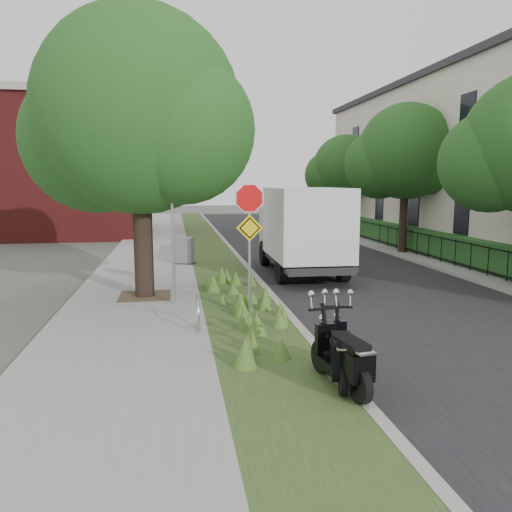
{
  "coord_description": "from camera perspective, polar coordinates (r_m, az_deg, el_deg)",
  "views": [
    {
      "loc": [
        -3.14,
        -11.01,
        3.23
      ],
      "look_at": [
        -1.03,
        1.89,
        1.3
      ],
      "focal_mm": 35.0,
      "sensor_mm": 36.0,
      "label": 1
    }
  ],
  "objects": [
    {
      "name": "fence_far",
      "position": [
        23.56,
        16.83,
        1.81
      ],
      "size": [
        0.04,
        24.0,
        1.0
      ],
      "color": "black",
      "rests_on": "ground"
    },
    {
      "name": "kerb_near",
      "position": [
        21.41,
        -2.1,
        -0.1
      ],
      "size": [
        0.2,
        60.0,
        0.13
      ],
      "primitive_type": "cube",
      "color": "#9E9991",
      "rests_on": "ground"
    },
    {
      "name": "footpath_far",
      "position": [
        24.09,
        18.9,
        0.39
      ],
      "size": [
        3.2,
        60.0,
        0.12
      ],
      "primitive_type": "cube",
      "color": "gray",
      "rests_on": "ground"
    },
    {
      "name": "bike_hoop",
      "position": [
        10.77,
        -6.68,
        -6.36
      ],
      "size": [
        0.06,
        0.78,
        0.77
      ],
      "color": "#A5A8AD",
      "rests_on": "ground"
    },
    {
      "name": "brick_building",
      "position": [
        33.63,
        -20.47,
        9.56
      ],
      "size": [
        9.4,
        10.4,
        8.3
      ],
      "color": "maroon",
      "rests_on": "ground"
    },
    {
      "name": "utility_cabinet",
      "position": [
        19.45,
        -8.19,
        0.59
      ],
      "size": [
        0.9,
        0.74,
        1.03
      ],
      "color": "#262628",
      "rests_on": "ground"
    },
    {
      "name": "street_tree_main",
      "position": [
        13.99,
        -13.52,
        14.63
      ],
      "size": [
        6.21,
        5.54,
        7.66
      ],
      "color": "black",
      "rests_on": "ground"
    },
    {
      "name": "box_truck",
      "position": [
        17.6,
        5.31,
        3.37
      ],
      "size": [
        2.44,
        5.81,
        2.6
      ],
      "color": "#262628",
      "rests_on": "ground"
    },
    {
      "name": "road",
      "position": [
        22.13,
        6.93,
        -0.03
      ],
      "size": [
        7.0,
        60.0,
        0.01
      ],
      "primitive_type": "cube",
      "color": "black",
      "rests_on": "ground"
    },
    {
      "name": "hedge_far",
      "position": [
        23.87,
        18.34,
        1.82
      ],
      "size": [
        1.0,
        24.0,
        1.1
      ],
      "primitive_type": "cube",
      "color": "#244E1B",
      "rests_on": "footpath_far"
    },
    {
      "name": "terrace_houses",
      "position": [
        25.62,
        25.95,
        9.65
      ],
      "size": [
        7.4,
        26.4,
        8.2
      ],
      "color": "beige",
      "rests_on": "ground"
    },
    {
      "name": "far_tree_b",
      "position": [
        23.37,
        16.58,
        10.86
      ],
      "size": [
        4.83,
        4.31,
        6.56
      ],
      "color": "black",
      "rests_on": "ground"
    },
    {
      "name": "far_tree_c",
      "position": [
        30.76,
        10.0,
        9.63
      ],
      "size": [
        4.37,
        3.89,
        5.93
      ],
      "color": "black",
      "rests_on": "ground"
    },
    {
      "name": "sidewalk_near",
      "position": [
        21.28,
        -12.16,
        -0.35
      ],
      "size": [
        3.5,
        60.0,
        0.12
      ],
      "primitive_type": "cube",
      "color": "gray",
      "rests_on": "ground"
    },
    {
      "name": "bare_post",
      "position": [
        12.86,
        -9.53,
        3.33
      ],
      "size": [
        0.08,
        0.08,
        4.0
      ],
      "color": "#A5A8AD",
      "rests_on": "ground"
    },
    {
      "name": "ground",
      "position": [
        11.9,
        6.44,
        -7.41
      ],
      "size": [
        120.0,
        120.0,
        0.0
      ],
      "primitive_type": "plane",
      "color": "#4C5147",
      "rests_on": "ground"
    },
    {
      "name": "scooter_near",
      "position": [
        7.74,
        10.2,
        -12.16
      ],
      "size": [
        0.56,
        1.77,
        0.85
      ],
      "color": "black",
      "rests_on": "ground"
    },
    {
      "name": "scooter_far",
      "position": [
        8.01,
        9.66,
        -11.55
      ],
      "size": [
        0.6,
        1.68,
        0.81
      ],
      "color": "black",
      "rests_on": "ground"
    },
    {
      "name": "verge",
      "position": [
        21.31,
        -4.76,
        -0.18
      ],
      "size": [
        2.0,
        60.0,
        0.12
      ],
      "primitive_type": "cube",
      "color": "#28441D",
      "rests_on": "ground"
    },
    {
      "name": "sign_assembly",
      "position": [
        11.76,
        -0.75,
        3.99
      ],
      "size": [
        0.94,
        0.08,
        3.22
      ],
      "color": "#A5A8AD",
      "rests_on": "ground"
    },
    {
      "name": "kerb_far",
      "position": [
        23.33,
        15.22,
        0.32
      ],
      "size": [
        0.2,
        60.0,
        0.13
      ],
      "primitive_type": "cube",
      "color": "#9E9991",
      "rests_on": "ground"
    }
  ]
}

